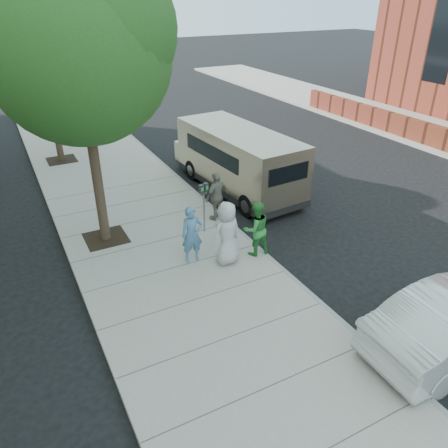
{
  "coord_description": "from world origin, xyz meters",
  "views": [
    {
      "loc": [
        -4.4,
        -9.18,
        6.68
      ],
      "look_at": [
        0.41,
        -0.01,
        1.1
      ],
      "focal_mm": 35.0,
      "sensor_mm": 36.0,
      "label": 1
    }
  ],
  "objects_px": {
    "van": "(237,159)",
    "tree_near": "(79,43)",
    "person_gray_shirt": "(227,233)",
    "parking_meter": "(204,198)",
    "person_officer": "(192,235)",
    "person_striped_polo": "(217,196)",
    "person_green_shirt": "(256,229)",
    "tree_far": "(41,42)"
  },
  "relations": [
    {
      "from": "van",
      "to": "tree_near",
      "type": "bearing_deg",
      "value": -167.28
    },
    {
      "from": "van",
      "to": "person_gray_shirt",
      "type": "bearing_deg",
      "value": -126.37
    },
    {
      "from": "parking_meter",
      "to": "person_officer",
      "type": "xyz_separation_m",
      "value": [
        -0.97,
        -1.31,
        -0.33
      ]
    },
    {
      "from": "tree_near",
      "to": "person_striped_polo",
      "type": "xyz_separation_m",
      "value": [
        3.45,
        -0.42,
        -4.6
      ]
    },
    {
      "from": "person_officer",
      "to": "person_green_shirt",
      "type": "xyz_separation_m",
      "value": [
        1.69,
        -0.5,
        -0.01
      ]
    },
    {
      "from": "van",
      "to": "person_green_shirt",
      "type": "relative_size",
      "value": 4.03
    },
    {
      "from": "van",
      "to": "person_officer",
      "type": "xyz_separation_m",
      "value": [
        -3.54,
        -3.92,
        -0.26
      ]
    },
    {
      "from": "person_striped_polo",
      "to": "person_gray_shirt",
      "type": "bearing_deg",
      "value": 51.09
    },
    {
      "from": "person_green_shirt",
      "to": "person_officer",
      "type": "bearing_deg",
      "value": -12.48
    },
    {
      "from": "person_green_shirt",
      "to": "person_gray_shirt",
      "type": "xyz_separation_m",
      "value": [
        -0.91,
        -0.01,
        0.1
      ]
    },
    {
      "from": "parking_meter",
      "to": "van",
      "type": "bearing_deg",
      "value": 27.73
    },
    {
      "from": "tree_near",
      "to": "person_officer",
      "type": "bearing_deg",
      "value": -52.28
    },
    {
      "from": "parking_meter",
      "to": "person_green_shirt",
      "type": "xyz_separation_m",
      "value": [
        0.72,
        -1.81,
        -0.35
      ]
    },
    {
      "from": "person_gray_shirt",
      "to": "person_striped_polo",
      "type": "xyz_separation_m",
      "value": [
        0.91,
        2.37,
        -0.09
      ]
    },
    {
      "from": "person_green_shirt",
      "to": "person_gray_shirt",
      "type": "bearing_deg",
      "value": 4.42
    },
    {
      "from": "tree_near",
      "to": "parking_meter",
      "type": "height_order",
      "value": "tree_near"
    },
    {
      "from": "parking_meter",
      "to": "person_green_shirt",
      "type": "bearing_deg",
      "value": -86.05
    },
    {
      "from": "tree_near",
      "to": "person_officer",
      "type": "height_order",
      "value": "tree_near"
    },
    {
      "from": "tree_near",
      "to": "person_gray_shirt",
      "type": "relative_size",
      "value": 4.28
    },
    {
      "from": "person_green_shirt",
      "to": "person_gray_shirt",
      "type": "height_order",
      "value": "person_gray_shirt"
    },
    {
      "from": "person_gray_shirt",
      "to": "person_striped_polo",
      "type": "distance_m",
      "value": 2.54
    },
    {
      "from": "tree_near",
      "to": "van",
      "type": "relative_size",
      "value": 1.2
    },
    {
      "from": "tree_far",
      "to": "van",
      "type": "height_order",
      "value": "tree_far"
    },
    {
      "from": "tree_far",
      "to": "van",
      "type": "xyz_separation_m",
      "value": [
        5.31,
        -5.97,
        -3.68
      ]
    },
    {
      "from": "tree_far",
      "to": "person_officer",
      "type": "relative_size",
      "value": 4.09
    },
    {
      "from": "tree_near",
      "to": "van",
      "type": "height_order",
      "value": "tree_near"
    },
    {
      "from": "van",
      "to": "person_gray_shirt",
      "type": "height_order",
      "value": "van"
    },
    {
      "from": "person_officer",
      "to": "van",
      "type": "bearing_deg",
      "value": 55.43
    },
    {
      "from": "van",
      "to": "person_striped_polo",
      "type": "xyz_separation_m",
      "value": [
        -1.86,
        -2.05,
        -0.26
      ]
    },
    {
      "from": "person_officer",
      "to": "tree_near",
      "type": "bearing_deg",
      "value": 135.27
    },
    {
      "from": "tree_near",
      "to": "person_green_shirt",
      "type": "relative_size",
      "value": 4.83
    },
    {
      "from": "tree_far",
      "to": "person_officer",
      "type": "xyz_separation_m",
      "value": [
        1.77,
        -9.88,
        -3.94
      ]
    },
    {
      "from": "person_green_shirt",
      "to": "person_striped_polo",
      "type": "height_order",
      "value": "person_striped_polo"
    },
    {
      "from": "tree_near",
      "to": "person_striped_polo",
      "type": "height_order",
      "value": "tree_near"
    },
    {
      "from": "person_officer",
      "to": "person_gray_shirt",
      "type": "distance_m",
      "value": 0.93
    },
    {
      "from": "tree_far",
      "to": "person_officer",
      "type": "distance_m",
      "value": 10.79
    },
    {
      "from": "tree_far",
      "to": "person_striped_polo",
      "type": "bearing_deg",
      "value": -66.69
    },
    {
      "from": "tree_far",
      "to": "parking_meter",
      "type": "relative_size",
      "value": 4.17
    },
    {
      "from": "van",
      "to": "person_striped_polo",
      "type": "bearing_deg",
      "value": -136.56
    },
    {
      "from": "tree_far",
      "to": "person_striped_polo",
      "type": "relative_size",
      "value": 4.09
    },
    {
      "from": "tree_near",
      "to": "person_green_shirt",
      "type": "bearing_deg",
      "value": -38.84
    },
    {
      "from": "person_striped_polo",
      "to": "person_officer",
      "type": "bearing_deg",
      "value": 29.9
    }
  ]
}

